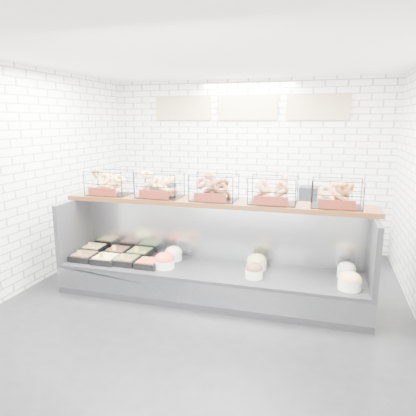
% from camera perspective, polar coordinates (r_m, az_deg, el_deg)
% --- Properties ---
extents(ground, '(5.50, 5.50, 0.00)m').
position_cam_1_polar(ground, '(5.24, -0.74, -13.62)').
color(ground, black).
rests_on(ground, ground).
extents(room_shell, '(5.02, 5.51, 3.01)m').
position_cam_1_polar(room_shell, '(5.30, 1.12, 9.76)').
color(room_shell, white).
rests_on(room_shell, ground).
extents(display_case, '(4.00, 0.90, 1.20)m').
position_cam_1_polar(display_case, '(5.42, 0.11, -8.96)').
color(display_case, black).
rests_on(display_case, ground).
extents(bagel_shelf, '(4.10, 0.50, 0.40)m').
position_cam_1_polar(bagel_shelf, '(5.29, 0.82, 2.50)').
color(bagel_shelf, '#3D1F0D').
rests_on(bagel_shelf, display_case).
extents(prep_counter, '(4.00, 0.60, 1.20)m').
position_cam_1_polar(prep_counter, '(7.31, 4.73, -2.21)').
color(prep_counter, '#93969B').
rests_on(prep_counter, ground).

